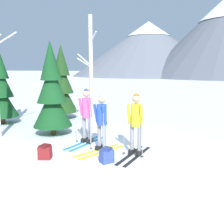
# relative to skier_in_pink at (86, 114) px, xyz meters

# --- Properties ---
(ground_plane) EXTENTS (400.00, 400.00, 0.00)m
(ground_plane) POSITION_rel_skier_in_pink_xyz_m (0.83, -0.46, -0.95)
(ground_plane) COLOR white
(skier_in_pink) EXTENTS (0.63, 1.80, 1.74)m
(skier_in_pink) POSITION_rel_skier_in_pink_xyz_m (0.00, 0.00, 0.00)
(skier_in_pink) COLOR #1E84D1
(skier_in_pink) RESTS_ON ground
(skier_in_blue) EXTENTS (0.98, 1.62, 1.64)m
(skier_in_blue) POSITION_rel_skier_in_pink_xyz_m (0.76, -0.57, -0.07)
(skier_in_blue) COLOR yellow
(skier_in_blue) RESTS_ON ground
(skier_in_yellow) EXTENTS (0.61, 1.75, 1.71)m
(skier_in_yellow) POSITION_rel_skier_in_pink_xyz_m (1.76, -0.52, -0.02)
(skier_in_yellow) COLOR black
(skier_in_yellow) RESTS_ON ground
(pine_tree_near) EXTENTS (1.42, 1.42, 3.44)m
(pine_tree_near) POSITION_rel_skier_in_pink_xyz_m (-2.87, 3.08, 0.62)
(pine_tree_near) COLOR #51381E
(pine_tree_near) RESTS_ON ground
(pine_tree_mid) EXTENTS (1.36, 1.36, 3.27)m
(pine_tree_mid) POSITION_rel_skier_in_pink_xyz_m (-4.66, 1.17, 0.55)
(pine_tree_mid) COLOR #51381E
(pine_tree_mid) RESTS_ON ground
(pine_tree_far) EXTENTS (1.37, 1.37, 3.31)m
(pine_tree_far) POSITION_rel_skier_in_pink_xyz_m (-1.59, 0.46, 0.56)
(pine_tree_far) COLOR #51381E
(pine_tree_far) RESTS_ON ground
(birch_tree_slender) EXTENTS (1.05, 0.40, 4.42)m
(birch_tree_slender) POSITION_rel_skier_in_pink_xyz_m (-0.97, 2.31, 1.30)
(birch_tree_slender) COLOR silver
(birch_tree_slender) RESTS_ON ground
(backpack_on_snow_front) EXTENTS (0.38, 0.33, 0.38)m
(backpack_on_snow_front) POSITION_rel_skier_in_pink_xyz_m (-0.37, -1.68, -0.77)
(backpack_on_snow_front) COLOR maroon
(backpack_on_snow_front) RESTS_ON ground
(backpack_on_snow_beside) EXTENTS (0.39, 0.40, 0.38)m
(backpack_on_snow_beside) POSITION_rel_skier_in_pink_xyz_m (1.24, -1.33, -0.77)
(backpack_on_snow_beside) COLOR #384C99
(backpack_on_snow_beside) RESTS_ON ground
(mountain_ridge_distant) EXTENTS (70.38, 51.40, 22.57)m
(mountain_ridge_distant) POSITION_rel_skier_in_pink_xyz_m (-1.72, 68.95, 9.34)
(mountain_ridge_distant) COLOR slate
(mountain_ridge_distant) RESTS_ON ground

